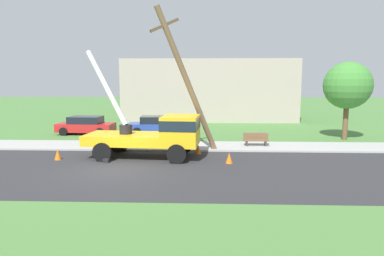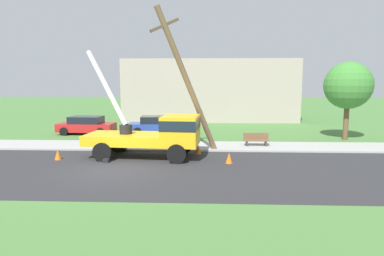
# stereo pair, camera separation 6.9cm
# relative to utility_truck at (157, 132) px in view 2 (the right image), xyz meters

# --- Properties ---
(ground_plane) EXTENTS (120.00, 120.00, 0.00)m
(ground_plane) POSITION_rel_utility_truck_xyz_m (-1.66, 9.29, -1.41)
(ground_plane) COLOR #477538
(road_asphalt) EXTENTS (80.00, 8.73, 0.01)m
(road_asphalt) POSITION_rel_utility_truck_xyz_m (-1.66, -2.71, -1.40)
(road_asphalt) COLOR #2B2B2D
(road_asphalt) RESTS_ON ground
(sidewalk_strip) EXTENTS (80.00, 3.05, 0.10)m
(sidewalk_strip) POSITION_rel_utility_truck_xyz_m (-1.66, 3.18, -1.36)
(sidewalk_strip) COLOR #9E9E99
(sidewalk_strip) RESTS_ON ground
(utility_truck) EXTENTS (6.74, 3.27, 5.98)m
(utility_truck) POSITION_rel_utility_truck_xyz_m (0.00, 0.00, 0.00)
(utility_truck) COLOR gold
(utility_truck) RESTS_ON ground
(leaning_utility_pole) EXTENTS (3.79, 2.48, 8.30)m
(leaning_utility_pole) POSITION_rel_utility_truck_xyz_m (1.56, 1.16, 2.83)
(leaning_utility_pole) COLOR brown
(leaning_utility_pole) RESTS_ON ground
(traffic_cone_ahead) EXTENTS (0.36, 0.36, 0.56)m
(traffic_cone_ahead) POSITION_rel_utility_truck_xyz_m (3.86, -1.18, -1.13)
(traffic_cone_ahead) COLOR orange
(traffic_cone_ahead) RESTS_ON ground
(traffic_cone_behind) EXTENTS (0.36, 0.36, 0.56)m
(traffic_cone_behind) POSITION_rel_utility_truck_xyz_m (-5.32, -0.71, -1.13)
(traffic_cone_behind) COLOR orange
(traffic_cone_behind) RESTS_ON ground
(traffic_cone_curbside) EXTENTS (0.36, 0.36, 0.56)m
(traffic_cone_curbside) POSITION_rel_utility_truck_xyz_m (2.22, 1.06, -1.13)
(traffic_cone_curbside) COLOR orange
(traffic_cone_curbside) RESTS_ON ground
(parked_sedan_red) EXTENTS (4.50, 2.18, 1.42)m
(parked_sedan_red) POSITION_rel_utility_truck_xyz_m (-6.85, 8.11, -0.70)
(parked_sedan_red) COLOR #B21E1E
(parked_sedan_red) RESTS_ON ground
(parked_sedan_blue) EXTENTS (4.52, 2.23, 1.42)m
(parked_sedan_blue) POSITION_rel_utility_truck_xyz_m (-1.26, 8.47, -0.70)
(parked_sedan_blue) COLOR #263F99
(parked_sedan_blue) RESTS_ON ground
(park_bench) EXTENTS (1.60, 0.45, 0.90)m
(park_bench) POSITION_rel_utility_truck_xyz_m (5.87, 3.25, -0.95)
(park_bench) COLOR brown
(park_bench) RESTS_ON ground
(roadside_tree_near) EXTENTS (3.32, 3.32, 5.56)m
(roadside_tree_near) POSITION_rel_utility_truck_xyz_m (12.67, 6.28, 2.46)
(roadside_tree_near) COLOR brown
(roadside_tree_near) RESTS_ON ground
(lowrise_building_backdrop) EXTENTS (18.00, 6.00, 6.40)m
(lowrise_building_backdrop) POSITION_rel_utility_truck_xyz_m (3.03, 18.70, 1.79)
(lowrise_building_backdrop) COLOR #A5998C
(lowrise_building_backdrop) RESTS_ON ground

